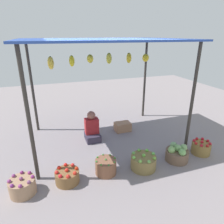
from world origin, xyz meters
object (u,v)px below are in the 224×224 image
basket_red_tomatoes (67,176)px  basket_green_apples (143,162)px  wooden_crate_near_vendor (123,127)px  basket_purple_onions (22,186)px  basket_red_apples (201,148)px  basket_cabbages (177,154)px  vendor_person (92,129)px  basket_green_chilies (106,166)px

basket_red_tomatoes → basket_green_apples: (1.52, -0.08, 0.02)m
basket_red_tomatoes → wooden_crate_near_vendor: (1.76, 1.66, -0.01)m
basket_red_tomatoes → wooden_crate_near_vendor: 2.42m
basket_purple_onions → basket_red_tomatoes: basket_purple_onions is taller
basket_green_apples → basket_red_apples: size_ratio=1.24×
basket_purple_onions → basket_red_apples: size_ratio=1.05×
basket_cabbages → basket_red_apples: basket_cabbages is taller
basket_red_tomatoes → basket_red_apples: 3.03m
basket_red_apples → basket_purple_onions: bearing=-179.5°
basket_green_apples → basket_red_apples: (1.51, 0.07, -0.00)m
basket_purple_onions → basket_cabbages: bearing=-0.4°
basket_red_apples → wooden_crate_near_vendor: (-1.27, 1.67, -0.02)m
vendor_person → basket_purple_onions: 2.17m
basket_red_tomatoes → wooden_crate_near_vendor: basket_red_tomatoes is taller
vendor_person → basket_purple_onions: size_ratio=1.78×
vendor_person → basket_green_chilies: (-0.07, -1.42, -0.15)m
basket_purple_onions → basket_red_apples: 3.79m
basket_green_apples → wooden_crate_near_vendor: bearing=82.1°
basket_green_chilies → basket_cabbages: size_ratio=0.85×
basket_red_tomatoes → wooden_crate_near_vendor: bearing=43.4°
vendor_person → basket_red_tomatoes: 1.66m
basket_green_chilies → basket_green_apples: bearing=-7.1°
basket_green_apples → basket_red_apples: basket_green_apples is taller
basket_green_chilies → vendor_person: bearing=87.2°
basket_green_chilies → basket_green_apples: (0.77, -0.10, -0.01)m
basket_purple_onions → wooden_crate_near_vendor: size_ratio=1.00×
basket_purple_onions → basket_green_apples: bearing=-1.0°
basket_cabbages → wooden_crate_near_vendor: 1.82m
basket_purple_onions → basket_green_apples: (2.28, -0.04, -0.00)m
basket_red_tomatoes → basket_cabbages: bearing=-1.5°
basket_cabbages → basket_red_apples: bearing=4.5°
basket_red_tomatoes → basket_cabbages: 2.34m
vendor_person → basket_green_chilies: size_ratio=1.88×
basket_red_tomatoes → basket_cabbages: (2.34, -0.06, 0.03)m
vendor_person → basket_green_chilies: bearing=-92.8°
basket_purple_onions → basket_cabbages: basket_cabbages is taller
basket_green_apples → wooden_crate_near_vendor: basket_green_apples is taller
basket_purple_onions → wooden_crate_near_vendor: basket_purple_onions is taller
basket_red_tomatoes → basket_red_apples: size_ratio=1.06×
wooden_crate_near_vendor → basket_red_tomatoes: bearing=-136.6°
basket_purple_onions → basket_red_tomatoes: (0.76, 0.04, -0.02)m
basket_green_apples → basket_red_tomatoes: bearing=177.1°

